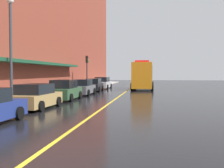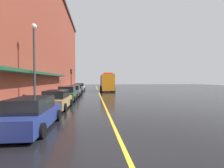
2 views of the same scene
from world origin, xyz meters
name	(u,v)px [view 1 (image 1 of 2)]	position (x,y,z in m)	size (l,w,h in m)	color
ground_plane	(125,92)	(0.00, 25.00, 0.00)	(112.00, 112.00, 0.00)	black
sidewalk_left	(73,91)	(-6.20, 25.00, 0.07)	(2.40, 70.00, 0.15)	#ADA8A0
lane_center_stripe	(125,92)	(0.00, 25.00, 0.00)	(0.16, 70.00, 0.01)	gold
brick_building_left	(6,8)	(-14.04, 24.00, 9.95)	(14.44, 64.00, 19.89)	brown
parked_car_1	(36,97)	(-4.03, 9.35, 0.73)	(2.11, 4.38, 1.55)	#A5844C
parked_car_2	(65,91)	(-4.00, 14.89, 0.78)	(2.05, 4.37, 1.66)	#2D5133
parked_car_3	(82,88)	(-3.91, 20.26, 0.75)	(2.12, 4.22, 1.59)	#595B60
parked_car_4	(94,85)	(-4.03, 26.39, 0.73)	(2.09, 4.73, 1.55)	black
parked_car_5	(103,83)	(-3.96, 32.13, 0.78)	(2.17, 4.90, 1.65)	silver
utility_truck	(143,76)	(1.86, 30.37, 1.80)	(2.86, 8.23, 3.78)	orange
parking_meter_0	(77,83)	(-5.35, 23.50, 1.06)	(0.14, 0.18, 1.33)	#4C4C51
parking_meter_2	(95,81)	(-5.35, 33.48, 1.06)	(0.14, 0.18, 1.33)	#4C4C51
street_lamp_left	(11,39)	(-5.95, 9.88, 4.40)	(0.44, 0.44, 6.94)	#33383D
traffic_light_near	(87,66)	(-5.29, 28.18, 3.16)	(0.38, 0.36, 4.30)	#232326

